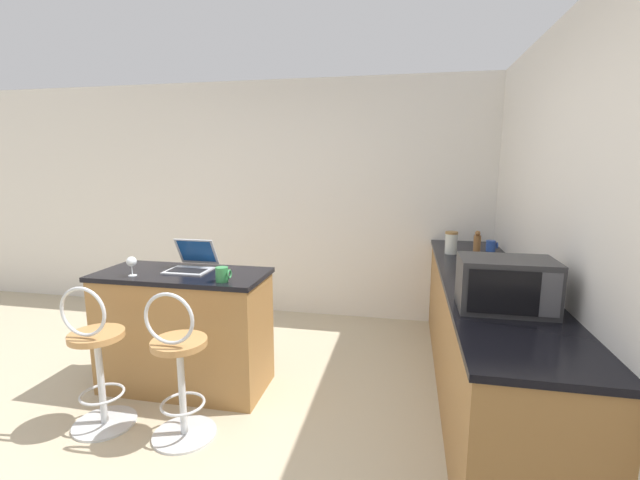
{
  "coord_description": "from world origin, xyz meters",
  "views": [
    {
      "loc": [
        1.17,
        -2.13,
        1.72
      ],
      "look_at": [
        0.38,
        1.69,
        1.01
      ],
      "focal_mm": 24.0,
      "sensor_mm": 36.0,
      "label": 1
    }
  ],
  "objects_px": {
    "laptop": "(192,262)",
    "bar_stool_near": "(97,362)",
    "mug_white": "(486,272)",
    "mug_green": "(222,274)",
    "mug_blue": "(491,246)",
    "storage_jar": "(451,243)",
    "microwave": "(506,285)",
    "bar_stool_far": "(179,371)",
    "pepper_mill": "(477,247)",
    "wine_glass_tall": "(131,262)"
  },
  "relations": [
    {
      "from": "laptop",
      "to": "bar_stool_near",
      "type": "bearing_deg",
      "value": -115.02
    },
    {
      "from": "mug_white",
      "to": "mug_green",
      "type": "xyz_separation_m",
      "value": [
        -1.79,
        -0.44,
        0.0
      ]
    },
    {
      "from": "laptop",
      "to": "mug_blue",
      "type": "xyz_separation_m",
      "value": [
        2.37,
        1.18,
        -0.01
      ]
    },
    {
      "from": "laptop",
      "to": "storage_jar",
      "type": "distance_m",
      "value": 2.23
    },
    {
      "from": "microwave",
      "to": "laptop",
      "type": "bearing_deg",
      "value": 166.95
    },
    {
      "from": "bar_stool_near",
      "to": "bar_stool_far",
      "type": "xyz_separation_m",
      "value": [
        0.58,
        0.0,
        0.0
      ]
    },
    {
      "from": "storage_jar",
      "to": "microwave",
      "type": "bearing_deg",
      "value": -84.23
    },
    {
      "from": "storage_jar",
      "to": "pepper_mill",
      "type": "bearing_deg",
      "value": -61.61
    },
    {
      "from": "bar_stool_far",
      "to": "mug_blue",
      "type": "xyz_separation_m",
      "value": [
        2.11,
        1.88,
        0.51
      ]
    },
    {
      "from": "microwave",
      "to": "storage_jar",
      "type": "height_order",
      "value": "microwave"
    },
    {
      "from": "bar_stool_far",
      "to": "wine_glass_tall",
      "type": "distance_m",
      "value": 0.92
    },
    {
      "from": "bar_stool_near",
      "to": "microwave",
      "type": "xyz_separation_m",
      "value": [
        2.47,
        0.2,
        0.6
      ]
    },
    {
      "from": "bar_stool_near",
      "to": "microwave",
      "type": "bearing_deg",
      "value": 4.61
    },
    {
      "from": "mug_white",
      "to": "mug_blue",
      "type": "bearing_deg",
      "value": 78.34
    },
    {
      "from": "microwave",
      "to": "pepper_mill",
      "type": "bearing_deg",
      "value": 89.04
    },
    {
      "from": "bar_stool_far",
      "to": "storage_jar",
      "type": "distance_m",
      "value": 2.49
    },
    {
      "from": "mug_blue",
      "to": "bar_stool_near",
      "type": "bearing_deg",
      "value": -145.1
    },
    {
      "from": "bar_stool_near",
      "to": "storage_jar",
      "type": "xyz_separation_m",
      "value": [
        2.32,
        1.69,
        0.56
      ]
    },
    {
      "from": "bar_stool_near",
      "to": "mug_blue",
      "type": "distance_m",
      "value": 3.32
    },
    {
      "from": "laptop",
      "to": "microwave",
      "type": "height_order",
      "value": "microwave"
    },
    {
      "from": "bar_stool_near",
      "to": "pepper_mill",
      "type": "height_order",
      "value": "pepper_mill"
    },
    {
      "from": "bar_stool_near",
      "to": "storage_jar",
      "type": "relative_size",
      "value": 4.89
    },
    {
      "from": "laptop",
      "to": "wine_glass_tall",
      "type": "height_order",
      "value": "laptop"
    },
    {
      "from": "storage_jar",
      "to": "laptop",
      "type": "bearing_deg",
      "value": -153.47
    },
    {
      "from": "bar_stool_far",
      "to": "bar_stool_near",
      "type": "bearing_deg",
      "value": 180.0
    },
    {
      "from": "bar_stool_near",
      "to": "mug_blue",
      "type": "bearing_deg",
      "value": 34.9
    },
    {
      "from": "bar_stool_near",
      "to": "laptop",
      "type": "height_order",
      "value": "laptop"
    },
    {
      "from": "mug_white",
      "to": "wine_glass_tall",
      "type": "xyz_separation_m",
      "value": [
        -2.49,
        -0.43,
        0.05
      ]
    },
    {
      "from": "mug_blue",
      "to": "wine_glass_tall",
      "type": "bearing_deg",
      "value": -151.76
    },
    {
      "from": "mug_blue",
      "to": "mug_green",
      "type": "relative_size",
      "value": 0.97
    },
    {
      "from": "mug_white",
      "to": "pepper_mill",
      "type": "relative_size",
      "value": 0.35
    },
    {
      "from": "pepper_mill",
      "to": "storage_jar",
      "type": "height_order",
      "value": "pepper_mill"
    },
    {
      "from": "mug_green",
      "to": "microwave",
      "type": "bearing_deg",
      "value": -7.08
    },
    {
      "from": "microwave",
      "to": "mug_green",
      "type": "bearing_deg",
      "value": 172.92
    },
    {
      "from": "bar_stool_far",
      "to": "laptop",
      "type": "relative_size",
      "value": 2.99
    },
    {
      "from": "laptop",
      "to": "mug_white",
      "type": "height_order",
      "value": "laptop"
    },
    {
      "from": "laptop",
      "to": "mug_blue",
      "type": "bearing_deg",
      "value": 26.53
    },
    {
      "from": "mug_white",
      "to": "bar_stool_far",
      "type": "bearing_deg",
      "value": -155.67
    },
    {
      "from": "wine_glass_tall",
      "to": "storage_jar",
      "type": "relative_size",
      "value": 0.71
    },
    {
      "from": "bar_stool_far",
      "to": "mug_green",
      "type": "relative_size",
      "value": 9.35
    },
    {
      "from": "microwave",
      "to": "mug_white",
      "type": "height_order",
      "value": "microwave"
    },
    {
      "from": "bar_stool_far",
      "to": "microwave",
      "type": "distance_m",
      "value": 2.0
    },
    {
      "from": "laptop",
      "to": "storage_jar",
      "type": "height_order",
      "value": "laptop"
    },
    {
      "from": "bar_stool_near",
      "to": "laptop",
      "type": "bearing_deg",
      "value": 64.98
    },
    {
      "from": "microwave",
      "to": "pepper_mill",
      "type": "xyz_separation_m",
      "value": [
        0.02,
        1.18,
        -0.02
      ]
    },
    {
      "from": "laptop",
      "to": "mug_blue",
      "type": "height_order",
      "value": "laptop"
    },
    {
      "from": "mug_blue",
      "to": "wine_glass_tall",
      "type": "xyz_separation_m",
      "value": [
        -2.7,
        -1.45,
        0.05
      ]
    },
    {
      "from": "mug_white",
      "to": "pepper_mill",
      "type": "distance_m",
      "value": 0.52
    },
    {
      "from": "bar_stool_near",
      "to": "bar_stool_far",
      "type": "relative_size",
      "value": 1.0
    },
    {
      "from": "mug_blue",
      "to": "microwave",
      "type": "bearing_deg",
      "value": -97.57
    }
  ]
}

